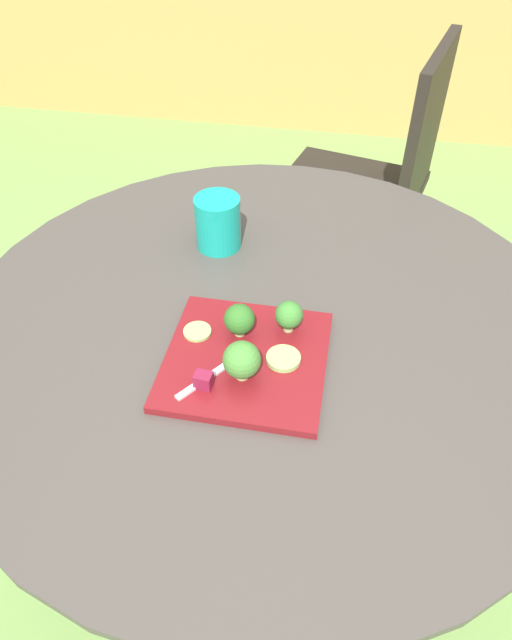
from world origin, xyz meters
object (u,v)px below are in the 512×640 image
Objects in this scene: patio_chair at (379,172)px; drinking_glass at (218,225)px; salad_plate at (246,360)px; fork at (224,366)px.

patio_chair is 8.54× the size of drinking_glass.
patio_chair reaches higher than salad_plate.
drinking_glass is 0.78× the size of fork.
fork is at bearing -75.36° from drinking_glass.
patio_chair reaches higher than drinking_glass.
patio_chair is at bearing 65.05° from drinking_glass.
salad_plate is 1.88× the size of fork.
salad_plate is at bearing 44.79° from fork.
drinking_glass is (-0.12, 0.31, 0.04)m from salad_plate.
fork is (-0.24, -1.04, 0.20)m from patio_chair.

